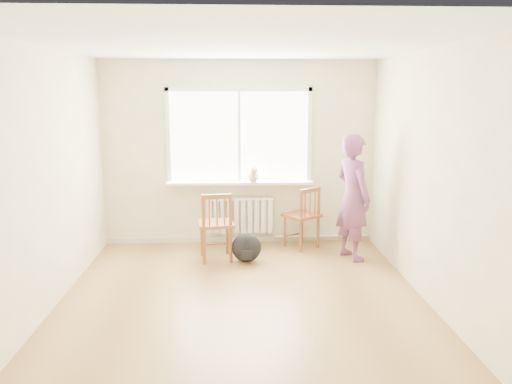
{
  "coord_description": "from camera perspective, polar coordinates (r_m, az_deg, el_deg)",
  "views": [
    {
      "loc": [
        -0.09,
        -5.08,
        2.24
      ],
      "look_at": [
        0.2,
        1.2,
        0.98
      ],
      "focal_mm": 35.0,
      "sensor_mm": 36.0,
      "label": 1
    }
  ],
  "objects": [
    {
      "name": "windowsill",
      "position": [
        7.34,
        -1.89,
        1.07
      ],
      "size": [
        2.15,
        0.22,
        0.04
      ],
      "primitive_type": "cube",
      "color": "white",
      "rests_on": "back_wall"
    },
    {
      "name": "floor",
      "position": [
        5.55,
        -1.52,
        -12.43
      ],
      "size": [
        4.5,
        4.5,
        0.0
      ],
      "primitive_type": "plane",
      "color": "#A07741",
      "rests_on": "ground"
    },
    {
      "name": "radiator",
      "position": [
        7.46,
        -1.87,
        -2.62
      ],
      "size": [
        1.0,
        0.12,
        0.55
      ],
      "color": "white",
      "rests_on": "back_wall"
    },
    {
      "name": "heating_pipe",
      "position": [
        7.7,
        7.52,
        -5.03
      ],
      "size": [
        1.4,
        0.04,
        0.04
      ],
      "primitive_type": "cylinder",
      "rotation": [
        0.0,
        1.57,
        0.0
      ],
      "color": "silver",
      "rests_on": "back_wall"
    },
    {
      "name": "back_wall",
      "position": [
        7.39,
        -1.92,
        4.43
      ],
      "size": [
        4.0,
        0.01,
        2.7
      ],
      "primitive_type": "cube",
      "color": "#EFE9BF",
      "rests_on": "ground"
    },
    {
      "name": "cat",
      "position": [
        7.24,
        -0.33,
        1.96
      ],
      "size": [
        0.19,
        0.4,
        0.27
      ],
      "rotation": [
        0.0,
        0.0,
        0.06
      ],
      "color": "beige",
      "rests_on": "windowsill"
    },
    {
      "name": "window",
      "position": [
        7.33,
        -1.94,
        6.83
      ],
      "size": [
        2.12,
        0.05,
        1.42
      ],
      "color": "white",
      "rests_on": "back_wall"
    },
    {
      "name": "chair_right",
      "position": [
        7.25,
        5.51,
        -2.91
      ],
      "size": [
        0.61,
        0.61,
        0.91
      ],
      "rotation": [
        0.0,
        0.0,
        3.75
      ],
      "color": "brown",
      "rests_on": "floor"
    },
    {
      "name": "person",
      "position": [
        6.82,
        11.02,
        -0.61
      ],
      "size": [
        0.62,
        0.73,
        1.7
      ],
      "primitive_type": "imported",
      "rotation": [
        0.0,
        0.0,
        1.97
      ],
      "color": "#B13B54",
      "rests_on": "floor"
    },
    {
      "name": "ceiling",
      "position": [
        5.1,
        -1.68,
        16.53
      ],
      "size": [
        4.5,
        4.5,
        0.0
      ],
      "primitive_type": "plane",
      "rotation": [
        3.14,
        0.0,
        0.0
      ],
      "color": "white",
      "rests_on": "back_wall"
    },
    {
      "name": "backpack",
      "position": [
        6.71,
        -1.09,
        -6.37
      ],
      "size": [
        0.48,
        0.43,
        0.4
      ],
      "primitive_type": "ellipsoid",
      "rotation": [
        0.0,
        0.0,
        -0.4
      ],
      "color": "black",
      "rests_on": "floor"
    },
    {
      "name": "baseboard",
      "position": [
        7.64,
        -1.86,
        -5.38
      ],
      "size": [
        4.0,
        0.03,
        0.08
      ],
      "primitive_type": "cube",
      "color": "beige",
      "rests_on": "ground"
    },
    {
      "name": "chair_left",
      "position": [
        6.71,
        -4.57,
        -3.93
      ],
      "size": [
        0.52,
        0.5,
        0.94
      ],
      "rotation": [
        0.0,
        0.0,
        3.28
      ],
      "color": "brown",
      "rests_on": "floor"
    }
  ]
}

